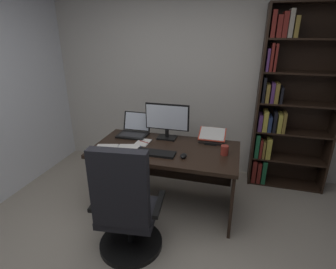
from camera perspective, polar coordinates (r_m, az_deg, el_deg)
wall_back at (r=3.75m, az=5.47°, el=12.50°), size 4.63×0.12×2.72m
desk at (r=3.05m, az=-0.15°, el=-5.78°), size 1.59×0.82×0.74m
bookshelf at (r=3.57m, az=24.24°, el=5.99°), size 0.93×0.31×2.24m
office_chair at (r=2.43m, az=-9.13°, el=-16.08°), size 0.65×0.60×1.10m
monitor at (r=3.09m, az=-0.21°, el=2.94°), size 0.52×0.16×0.42m
laptop at (r=3.28m, az=-7.35°, el=0.89°), size 0.35×0.33×0.25m
keyboard at (r=2.75m, az=-2.77°, el=-4.04°), size 0.42×0.15×0.02m
computer_mouse at (r=2.68m, az=3.36°, el=-4.61°), size 0.06×0.10×0.04m
reading_stand_with_book at (r=3.11m, az=9.52°, el=-0.20°), size 0.31×0.28×0.13m
open_binder at (r=2.86m, az=-11.04°, el=-3.44°), size 0.56×0.43×0.02m
notepad at (r=3.04m, az=-5.47°, el=-1.72°), size 0.16×0.21×0.01m
pen at (r=3.03m, az=-5.12°, el=-1.60°), size 0.14×0.05×0.01m
coffee_mug at (r=2.79m, az=12.14°, el=-3.34°), size 0.08×0.08×0.10m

